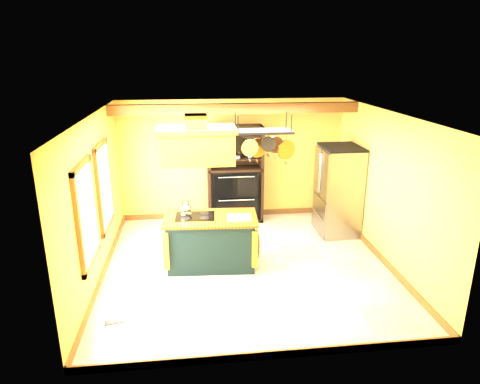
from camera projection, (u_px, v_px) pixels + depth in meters
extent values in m
plane|color=beige|center=(246.00, 265.00, 7.69)|extent=(5.00, 5.00, 0.00)
plane|color=white|center=(247.00, 115.00, 6.86)|extent=(5.00, 5.00, 0.00)
cube|color=#DEAF51|center=(232.00, 160.00, 9.64)|extent=(5.00, 0.02, 2.70)
cube|color=#DEAF51|center=(275.00, 262.00, 4.91)|extent=(5.00, 0.02, 2.70)
cube|color=#DEAF51|center=(96.00, 200.00, 7.00)|extent=(0.02, 5.00, 2.70)
cube|color=#DEAF51|center=(387.00, 189.00, 7.55)|extent=(0.02, 5.00, 2.70)
cube|color=brown|center=(236.00, 109.00, 8.50)|extent=(5.00, 0.15, 0.20)
cube|color=brown|center=(86.00, 214.00, 6.23)|extent=(0.06, 1.06, 1.56)
cube|color=white|center=(88.00, 214.00, 6.23)|extent=(0.02, 0.85, 1.34)
cube|color=brown|center=(104.00, 186.00, 7.55)|extent=(0.06, 1.06, 1.56)
cube|color=white|center=(106.00, 186.00, 7.56)|extent=(0.02, 0.85, 1.34)
cube|color=#132A2D|center=(211.00, 242.00, 7.59)|extent=(1.54, 0.90, 0.88)
cube|color=brown|center=(210.00, 218.00, 7.45)|extent=(1.68, 1.00, 0.04)
cube|color=black|center=(195.00, 216.00, 7.47)|extent=(0.70, 0.51, 0.01)
ellipsoid|color=silver|center=(186.00, 209.00, 7.53)|extent=(0.20, 0.20, 0.16)
cube|color=white|center=(239.00, 218.00, 7.40)|extent=(0.42, 0.34, 0.02)
cube|color=#AF772B|center=(197.00, 148.00, 7.04)|extent=(1.22, 0.66, 0.52)
cube|color=brown|center=(196.00, 130.00, 6.95)|extent=(1.30, 0.73, 0.08)
cube|color=#AF772B|center=(196.00, 123.00, 6.91)|extent=(0.35, 0.35, 0.28)
cube|color=black|center=(263.00, 131.00, 7.08)|extent=(0.97, 0.48, 0.04)
cylinder|color=black|center=(238.00, 125.00, 6.81)|extent=(0.02, 0.02, 0.29)
cylinder|color=black|center=(286.00, 120.00, 7.27)|extent=(0.02, 0.02, 0.29)
cylinder|color=black|center=(239.00, 143.00, 7.19)|extent=(0.25, 0.04, 0.25)
cylinder|color=silver|center=(250.00, 148.00, 7.04)|extent=(0.29, 0.04, 0.29)
cylinder|color=#B76B2D|center=(257.00, 148.00, 7.26)|extent=(0.33, 0.04, 0.33)
cylinder|color=black|center=(268.00, 144.00, 7.06)|extent=(0.25, 0.04, 0.25)
cylinder|color=silver|center=(275.00, 145.00, 7.28)|extent=(0.29, 0.04, 0.29)
cylinder|color=#B76B2D|center=(286.00, 150.00, 7.13)|extent=(0.33, 0.04, 0.33)
cube|color=gray|center=(339.00, 191.00, 8.88)|extent=(0.76, 0.93, 1.82)
cube|color=gray|center=(325.00, 176.00, 8.49)|extent=(0.03, 0.45, 0.98)
cube|color=gray|center=(318.00, 170.00, 8.93)|extent=(0.03, 0.45, 0.98)
cube|color=gray|center=(319.00, 214.00, 8.99)|extent=(0.03, 0.89, 0.76)
cube|color=black|center=(336.00, 230.00, 9.15)|extent=(0.72, 0.88, 0.06)
cube|color=black|center=(234.00, 172.00, 9.68)|extent=(1.22, 0.06, 2.16)
cube|color=black|center=(209.00, 175.00, 9.40)|extent=(0.06, 0.52, 2.16)
cube|color=black|center=(261.00, 174.00, 9.53)|extent=(0.06, 0.52, 2.16)
cube|color=black|center=(235.00, 168.00, 9.42)|extent=(1.22, 0.52, 0.05)
cube|color=black|center=(235.00, 193.00, 9.63)|extent=(1.10, 0.42, 1.16)
cube|color=black|center=(236.00, 186.00, 9.26)|extent=(0.95, 0.04, 0.52)
cube|color=black|center=(236.00, 209.00, 9.42)|extent=(0.95, 0.04, 0.47)
cube|color=black|center=(235.00, 158.00, 9.35)|extent=(1.10, 0.46, 0.02)
cube|color=black|center=(235.00, 147.00, 9.27)|extent=(1.10, 0.46, 0.02)
cube|color=black|center=(235.00, 136.00, 9.19)|extent=(1.10, 0.46, 0.02)
cylinder|color=white|center=(221.00, 157.00, 9.25)|extent=(0.22, 0.22, 0.07)
cylinder|color=teal|center=(250.00, 142.00, 9.23)|extent=(0.10, 0.10, 0.17)
cube|color=black|center=(115.00, 322.00, 6.08)|extent=(0.30, 0.17, 0.01)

